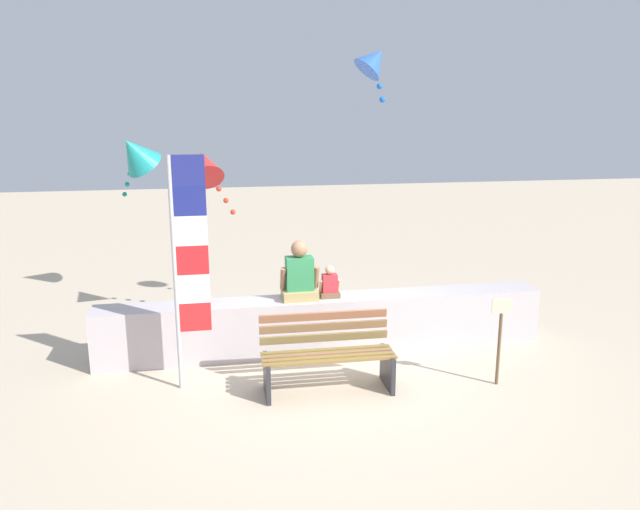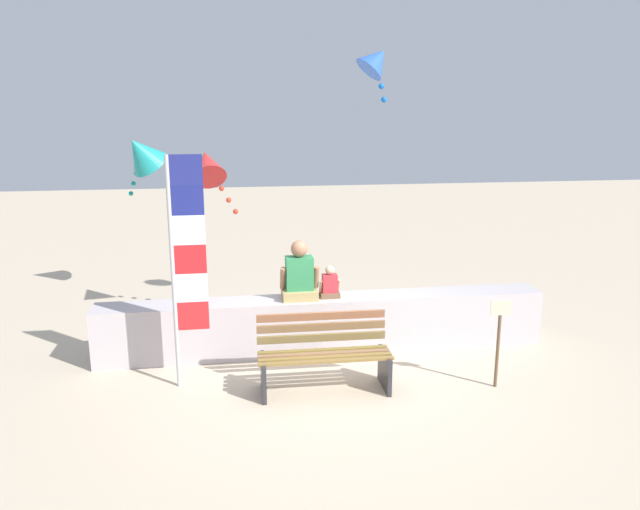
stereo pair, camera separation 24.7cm
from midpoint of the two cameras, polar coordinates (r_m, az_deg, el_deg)
The scene contains 10 objects.
ground_plane at distance 7.72m, azimuth 0.80°, elevation -11.35°, with size 40.00×40.00×0.00m, color beige.
seawall_ledge at distance 8.34m, azimuth -0.36°, elevation -6.57°, with size 6.16×0.51×0.77m, color #BEB4B7.
park_bench at distance 7.23m, azimuth -0.32°, elevation -9.56°, with size 1.58×0.64×0.88m.
person_adult at distance 8.09m, azimuth -2.84°, elevation -2.04°, with size 0.53×0.39×0.81m.
person_child at distance 8.19m, azimuth 0.06°, elevation -2.85°, with size 0.29×0.21×0.44m.
flag_banner at distance 7.07m, azimuth -13.63°, elevation -0.19°, with size 0.41×0.05×2.78m.
kite_teal at distance 10.51m, azimuth -17.82°, elevation 9.21°, with size 1.04×1.02×1.17m.
kite_blue at distance 8.82m, azimuth 4.34°, elevation 17.95°, with size 0.63×0.60×0.86m.
kite_red at distance 9.02m, azimuth -11.70°, elevation 8.35°, with size 0.74×0.79×1.11m.
sign_post at distance 7.51m, azimuth 15.84°, elevation -7.18°, with size 0.24×0.06×1.09m.
Camera 1 is at (-1.53, -6.85, 3.23)m, focal length 33.64 mm.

